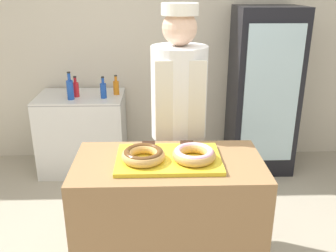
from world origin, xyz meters
TOP-DOWN VIEW (x-y plane):
  - wall_back at (0.00, 2.13)m, footprint 8.00×0.06m
  - display_counter at (0.00, 0.00)m, footprint 1.11×0.59m
  - serving_tray at (0.00, 0.00)m, footprint 0.60×0.40m
  - donut_chocolate_glaze at (-0.14, -0.03)m, footprint 0.25×0.25m
  - donut_light_glaze at (0.14, -0.03)m, footprint 0.25×0.25m
  - brownie_back_left at (-0.12, 0.13)m, footprint 0.08×0.08m
  - brownie_back_right at (0.12, 0.13)m, footprint 0.08×0.08m
  - baker_person at (0.09, 0.56)m, footprint 0.39×0.39m
  - beverage_fridge at (1.04, 1.76)m, footprint 0.65×0.58m
  - chest_freezer at (-0.85, 1.77)m, footprint 0.88×0.60m
  - bottle_blue at (-0.60, 1.67)m, footprint 0.06×0.06m
  - bottle_blue_b at (-0.92, 1.63)m, footprint 0.07×0.07m
  - bottle_orange at (-0.48, 1.80)m, footprint 0.06×0.06m
  - bottle_red at (-0.88, 1.73)m, footprint 0.06×0.06m

SIDE VIEW (x-z plane):
  - chest_freezer at x=-0.85m, z-range 0.00..0.83m
  - display_counter at x=0.00m, z-range 0.00..0.94m
  - beverage_fridge at x=1.04m, z-range 0.00..1.71m
  - bottle_orange at x=-0.48m, z-range 0.80..1.01m
  - bottle_red at x=-0.88m, z-range 0.80..1.01m
  - bottle_blue at x=-0.60m, z-range 0.80..1.02m
  - bottle_blue_b at x=-0.92m, z-range 0.80..1.07m
  - baker_person at x=0.09m, z-range 0.05..1.84m
  - serving_tray at x=0.00m, z-range 0.94..0.96m
  - brownie_back_left at x=-0.12m, z-range 0.96..0.99m
  - brownie_back_right at x=0.12m, z-range 0.96..0.99m
  - donut_chocolate_glaze at x=-0.14m, z-range 0.96..1.03m
  - donut_light_glaze at x=0.14m, z-range 0.96..1.03m
  - wall_back at x=0.00m, z-range 0.00..2.70m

